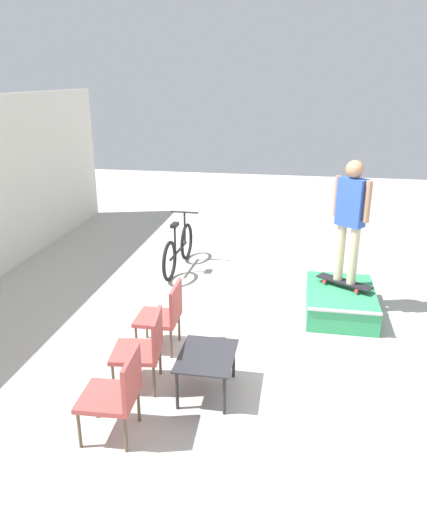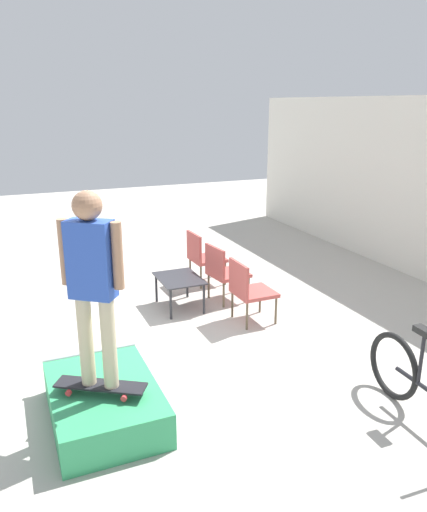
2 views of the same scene
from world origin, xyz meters
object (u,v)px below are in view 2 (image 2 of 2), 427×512
Objects in this scene: skate_ramp_box at (104,402)px; patio_chair_left at (203,255)px; coffee_table at (179,282)px; patio_chair_center at (223,270)px; skateboard_on_ramp at (101,385)px; patio_chair_right at (248,288)px; person_skater at (92,275)px.

patio_chair_left is at bearing 144.04° from skate_ramp_box.
patio_chair_center reaches higher than coffee_table.
skateboard_on_ramp is 1.03× the size of coffee_table.
patio_chair_right reaches higher than coffee_table.
coffee_table is (-2.39, 1.59, -0.03)m from skateboard_on_ramp.
patio_chair_right is (-1.43, 2.24, 0.31)m from skate_ramp_box.
coffee_table is 1.09m from patio_chair_left.
person_skater reaches higher than patio_chair_left.
patio_chair_center is 1.00× the size of patio_chair_right.
patio_chair_right is at bearing 39.87° from coffee_table.
person_skater reaches higher than skateboard_on_ramp.
patio_chair_right is at bearing 172.53° from patio_chair_center.
skateboard_on_ramp is 0.93× the size of patio_chair_center.
patio_chair_center is (-2.25, 2.24, 0.31)m from skate_ramp_box.
patio_chair_left reaches higher than skate_ramp_box.
skateboard_on_ramp is at bearing 128.77° from patio_chair_center.
patio_chair_left is at bearing -0.88° from patio_chair_right.
coffee_table is 1.09m from patio_chair_right.
skateboard_on_ramp reaches higher than skate_ramp_box.
person_skater is 3.07m from coffee_table.
skateboard_on_ramp is (0.13, -0.04, 0.26)m from skate_ramp_box.
skate_ramp_box is 1.81× the size of coffee_table.
coffee_table is 0.90× the size of patio_chair_right.
patio_chair_center and patio_chair_right have the same top height.
patio_chair_left is (-3.22, 2.28, 0.06)m from skateboard_on_ramp.
skateboard_on_ramp is 2.87m from coffee_table.
patio_chair_center is 0.82m from patio_chair_right.
patio_chair_left is 0.84m from patio_chair_center.
patio_chair_left is (-3.09, 2.24, 0.31)m from skate_ramp_box.
skateboard_on_ramp is 0.93× the size of patio_chair_left.
skate_ramp_box is 0.29m from skateboard_on_ramp.
skate_ramp_box is at bearing 141.42° from patio_chair_left.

